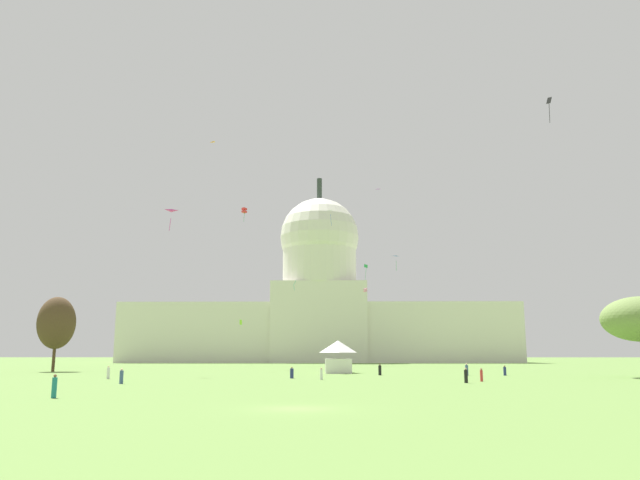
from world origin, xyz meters
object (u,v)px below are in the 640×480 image
tree_west_mid (56,323)px  kite_blue_mid (397,258)px  person_white_back_left (121,375)px  person_teal_near_tree_east (54,387)px  kite_pink_mid (365,290)px  person_white_lawn_far_left (108,373)px  kite_turquoise_mid (295,283)px  kite_black_high (549,104)px  person_black_front_center (380,370)px  person_denim_mid_left (121,377)px  person_denim_mid_center (467,370)px  person_red_back_right (481,375)px  kite_orange_high (215,144)px  event_tent (338,356)px  person_black_front_left (466,376)px  person_white_front_right (321,374)px  person_navy_near_tree_west (505,371)px  kite_lime_low (241,322)px  person_navy_mid_right (292,373)px  kite_red_mid (244,210)px  kite_green_mid (366,268)px  kite_white_high (331,213)px  kite_violet_high (378,190)px  capitol_building (319,306)px  kite_magenta_mid (171,215)px

tree_west_mid → kite_blue_mid: (65.08, 35.32, 17.12)m
kite_blue_mid → person_white_back_left: bearing=-149.9°
person_teal_near_tree_east → kite_pink_mid: (29.41, 113.65, 18.63)m
person_white_lawn_far_left → kite_turquoise_mid: kite_turquoise_mid is taller
person_teal_near_tree_east → kite_black_high: (52.42, 38.11, 38.13)m
person_white_lawn_far_left → person_black_front_center: (35.91, 13.36, -0.01)m
person_denim_mid_left → kite_black_high: 68.78m
person_denim_mid_center → person_red_back_right: (-2.35, -18.89, -0.07)m
kite_orange_high → kite_turquoise_mid: 42.30m
event_tent → kite_orange_high: size_ratio=5.50×
person_denim_mid_left → person_black_front_left: person_black_front_left is taller
person_white_front_right → kite_orange_high: (-24.06, 48.32, 47.16)m
person_denim_mid_left → kite_orange_high: 75.31m
person_navy_near_tree_west → person_black_front_left: bearing=-83.4°
kite_black_high → kite_lime_low: bearing=-133.1°
person_white_front_right → person_navy_near_tree_west: (26.77, 14.66, -0.04)m
person_navy_near_tree_west → person_navy_mid_right: bearing=-129.2°
kite_lime_low → kite_red_mid: bearing=-15.8°
kite_black_high → person_black_front_center: bearing=-96.2°
kite_red_mid → kite_blue_mid: bearing=61.6°
person_denim_mid_center → person_navy_near_tree_west: person_denim_mid_center is taller
person_denim_mid_center → person_teal_near_tree_east: person_denim_mid_center is taller
kite_turquoise_mid → kite_pink_mid: bearing=146.2°
person_denim_mid_left → person_black_front_center: size_ratio=0.97×
kite_lime_low → kite_green_mid: kite_green_mid is taller
person_teal_near_tree_east → person_black_front_center: 54.45m
kite_white_high → event_tent: bearing=102.0°
kite_violet_high → person_denim_mid_left: bearing=-82.7°
kite_white_high → person_teal_near_tree_east: bearing=91.6°
person_navy_mid_right → person_navy_near_tree_west: 32.50m
person_white_back_left → person_black_front_center: 37.74m
kite_violet_high → person_white_lawn_far_left: bearing=-87.2°
kite_green_mid → capitol_building: bearing=130.4°
event_tent → person_white_lawn_far_left: size_ratio=4.36×
event_tent → person_navy_near_tree_west: (24.45, -10.94, -2.04)m
kite_blue_mid → kite_red_mid: (-35.15, -11.93, 8.98)m
person_white_lawn_far_left → kite_lime_low: 91.12m
person_navy_near_tree_west → kite_violet_high: kite_violet_high is taller
capitol_building → kite_black_high: 131.44m
kite_red_mid → kite_white_high: bearing=105.3°
kite_lime_low → kite_turquoise_mid: 24.23m
kite_turquoise_mid → person_black_front_center: bearing=53.9°
person_white_front_right → kite_red_mid: (-18.28, 55.23, 33.96)m
event_tent → person_white_front_right: (-2.32, -25.60, -2.00)m
person_white_front_right → person_red_back_right: bearing=-125.2°
person_white_back_left → kite_magenta_mid: size_ratio=0.52×
person_red_back_right → person_black_front_center: person_black_front_center is taller
capitol_building → person_denim_mid_center: bearing=-78.3°
person_denim_mid_center → kite_green_mid: kite_green_mid is taller
kite_orange_high → person_red_back_right: bearing=165.8°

